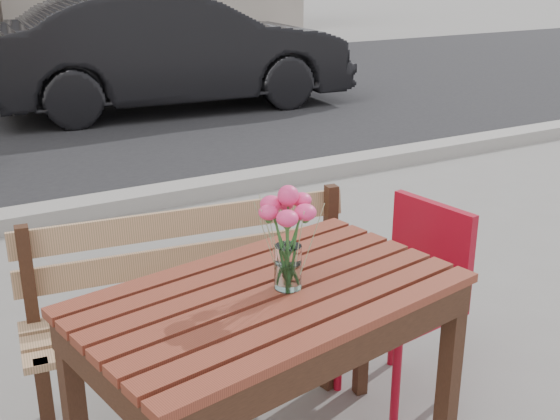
# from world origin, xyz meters

# --- Properties ---
(main_table) EXTENTS (1.31, 0.90, 0.74)m
(main_table) POSITION_xyz_m (0.13, 0.02, 0.62)
(main_table) COLOR maroon
(main_table) RESTS_ON ground
(main_bench) EXTENTS (1.39, 0.57, 0.84)m
(main_bench) POSITION_xyz_m (0.13, 0.62, 0.51)
(main_bench) COLOR #906F4A
(main_bench) RESTS_ON ground
(red_chair) EXTENTS (0.45, 0.45, 0.81)m
(red_chair) POSITION_xyz_m (0.90, 0.24, 0.47)
(red_chair) COLOR maroon
(red_chair) RESTS_ON ground
(main_vase) EXTENTS (0.18, 0.18, 0.34)m
(main_vase) POSITION_xyz_m (0.18, 0.00, 0.95)
(main_vase) COLOR white
(main_vase) RESTS_ON main_table
(parked_car) EXTENTS (4.35, 1.82, 1.40)m
(parked_car) POSITION_xyz_m (2.23, 6.26, 0.70)
(parked_car) COLOR black
(parked_car) RESTS_ON ground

